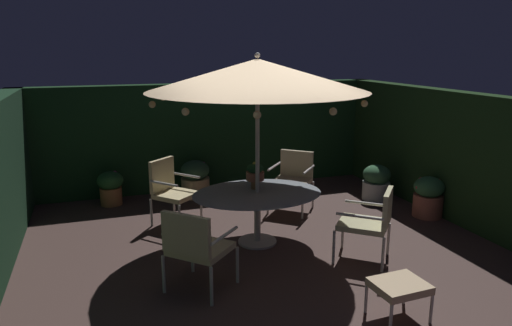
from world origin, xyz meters
TOP-DOWN VIEW (x-y plane):
  - ground_plane at (0.00, 0.00)m, footprint 6.81×6.90m
  - hedge_backdrop_rear at (0.00, 3.30)m, footprint 6.81×0.30m
  - hedge_backdrop_right at (3.26, 0.00)m, footprint 0.30×6.90m
  - patio_dining_table at (0.00, 0.39)m, footprint 1.78×1.40m
  - patio_umbrella at (0.00, 0.39)m, footprint 2.88×2.88m
  - centerpiece_planter at (0.03, 0.56)m, footprint 0.25×0.25m
  - patio_chair_north at (-1.01, 1.54)m, footprint 0.79×0.79m
  - patio_chair_northeast at (-1.08, -0.68)m, footprint 0.87×0.87m
  - patio_chair_east at (1.16, -0.61)m, footprint 0.84×0.83m
  - patio_chair_southeast at (1.02, 1.53)m, footprint 0.87×0.87m
  - ottoman_footrest at (0.71, -1.86)m, footprint 0.53×0.46m
  - potted_plant_back_left at (2.64, 1.54)m, footprint 0.49×0.49m
  - potted_plant_back_right at (-1.85, 2.76)m, footprint 0.44×0.44m
  - potted_plant_front_corner at (-0.38, 2.75)m, footprint 0.51×0.51m
  - potted_plant_left_far at (2.93, 0.50)m, footprint 0.47×0.47m

SIDE VIEW (x-z plane):
  - ground_plane at x=0.00m, z-range -0.02..0.00m
  - potted_plant_back_left at x=2.64m, z-range 0.01..0.63m
  - potted_plant_back_right at x=-1.85m, z-range 0.03..0.62m
  - potted_plant_front_corner at x=-0.38m, z-range 0.00..0.67m
  - ottoman_footrest at x=0.71m, z-range 0.14..0.53m
  - potted_plant_left_far at x=2.93m, z-range 0.01..0.66m
  - patio_chair_east at x=1.16m, z-range 0.08..1.03m
  - patio_chair_northeast at x=-1.08m, z-range 0.08..1.04m
  - patio_chair_north at x=-1.01m, z-range 0.07..1.07m
  - patio_chair_southeast at x=1.02m, z-range 0.09..1.06m
  - patio_dining_table at x=0.00m, z-range 0.26..0.99m
  - centerpiece_planter at x=0.03m, z-range 0.76..1.15m
  - hedge_backdrop_rear at x=0.00m, z-range 0.00..2.00m
  - hedge_backdrop_right at x=3.26m, z-range 0.00..2.00m
  - patio_umbrella at x=0.00m, z-range 1.01..3.59m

